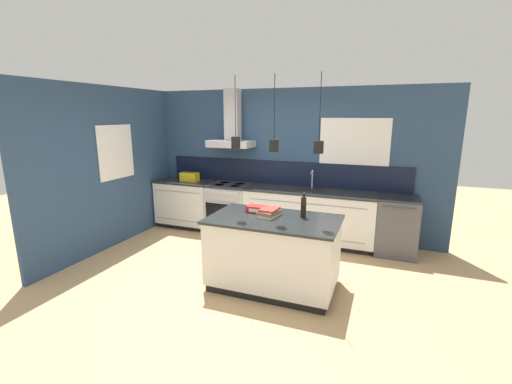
{
  "coord_description": "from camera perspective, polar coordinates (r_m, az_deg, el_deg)",
  "views": [
    {
      "loc": [
        1.78,
        -3.85,
        2.15
      ],
      "look_at": [
        0.03,
        0.68,
        1.05
      ],
      "focal_mm": 24.0,
      "sensor_mm": 36.0,
      "label": 1
    }
  ],
  "objects": [
    {
      "name": "bottle_on_island",
      "position": [
        4.24,
        7.92,
        -2.51
      ],
      "size": [
        0.07,
        0.07,
        0.32
      ],
      "color": "black",
      "rests_on": "kitchen_island"
    },
    {
      "name": "red_supply_box",
      "position": [
        4.45,
        -0.01,
        -2.82
      ],
      "size": [
        0.23,
        0.17,
        0.09
      ],
      "color": "red",
      "rests_on": "kitchen_island"
    },
    {
      "name": "wall_back",
      "position": [
        6.18,
        3.76,
        5.35
      ],
      "size": [
        5.6,
        2.17,
        2.6
      ],
      "color": "navy",
      "rests_on": "ground_plane"
    },
    {
      "name": "oven_range",
      "position": [
        6.37,
        -4.34,
        -2.7
      ],
      "size": [
        0.77,
        0.66,
        0.91
      ],
      "color": "#B5B5BA",
      "rests_on": "ground_plane"
    },
    {
      "name": "kitchen_island",
      "position": [
        4.36,
        2.93,
        -10.04
      ],
      "size": [
        1.59,
        0.95,
        0.91
      ],
      "color": "black",
      "rests_on": "ground_plane"
    },
    {
      "name": "ground_plane",
      "position": [
        4.76,
        -3.38,
        -14.14
      ],
      "size": [
        16.0,
        16.0,
        0.0
      ],
      "primitive_type": "plane",
      "color": "tan",
      "rests_on": "ground"
    },
    {
      "name": "counter_run_left",
      "position": [
        6.82,
        -11.43,
        -1.84
      ],
      "size": [
        1.12,
        0.64,
        0.91
      ],
      "color": "black",
      "rests_on": "ground_plane"
    },
    {
      "name": "counter_run_sink",
      "position": [
        5.91,
        8.77,
        -3.99
      ],
      "size": [
        2.21,
        0.64,
        1.23
      ],
      "color": "black",
      "rests_on": "ground_plane"
    },
    {
      "name": "yellow_toolbox",
      "position": [
        6.66,
        -11.01,
        2.5
      ],
      "size": [
        0.34,
        0.18,
        0.19
      ],
      "color": "gold",
      "rests_on": "counter_run_left"
    },
    {
      "name": "book_stack",
      "position": [
        4.26,
        2.27,
        -3.43
      ],
      "size": [
        0.26,
        0.34,
        0.1
      ],
      "color": "beige",
      "rests_on": "kitchen_island"
    },
    {
      "name": "dishwasher",
      "position": [
        5.8,
        22.43,
        -5.24
      ],
      "size": [
        0.6,
        0.65,
        0.91
      ],
      "color": "#4C4C51",
      "rests_on": "ground_plane"
    },
    {
      "name": "wall_left",
      "position": [
        6.26,
        -21.48,
        4.11
      ],
      "size": [
        0.08,
        3.8,
        2.6
      ],
      "color": "navy",
      "rests_on": "ground_plane"
    }
  ]
}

